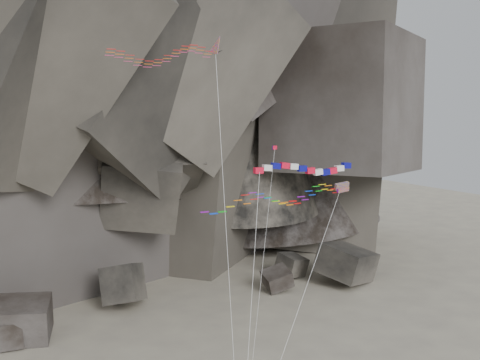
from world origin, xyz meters
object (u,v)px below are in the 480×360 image
delta_kite (158,55)px  pennant_kite (266,232)px  parafoil_kite (271,198)px  banner_kite (304,170)px

delta_kite → pennant_kite: (8.39, 0.08, -12.79)m
delta_kite → parafoil_kite: (8.58, -0.35, -10.18)m
delta_kite → banner_kite: delta_kite is taller
parafoil_kite → pennant_kite: pennant_kite is taller
parafoil_kite → pennant_kite: 2.66m
delta_kite → pennant_kite: size_ratio=1.37×
banner_kite → parafoil_kite: bearing=169.0°
delta_kite → pennant_kite: bearing=0.7°
parafoil_kite → delta_kite: bearing=177.7°
banner_kite → pennant_kite: (-2.63, 1.14, -4.63)m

